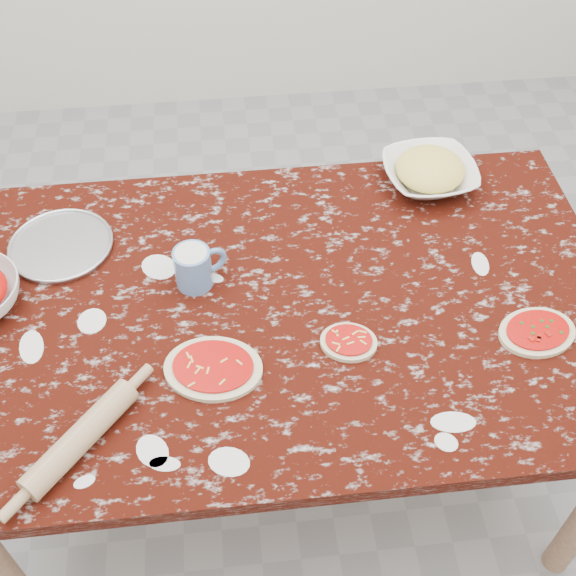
{
  "coord_description": "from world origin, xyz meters",
  "views": [
    {
      "loc": [
        -0.12,
        -1.1,
        2.05
      ],
      "look_at": [
        0.0,
        0.0,
        0.8
      ],
      "focal_mm": 44.7,
      "sensor_mm": 36.0,
      "label": 1
    }
  ],
  "objects_px": {
    "cheese_bowl": "(429,174)",
    "flour_mug": "(195,267)",
    "rolling_pin": "(81,438)",
    "worktable": "(288,324)",
    "pizza_tray": "(61,246)"
  },
  "relations": [
    {
      "from": "worktable",
      "to": "pizza_tray",
      "type": "bearing_deg",
      "value": 156.08
    },
    {
      "from": "rolling_pin",
      "to": "cheese_bowl",
      "type": "bearing_deg",
      "value": 39.03
    },
    {
      "from": "worktable",
      "to": "cheese_bowl",
      "type": "xyz_separation_m",
      "value": [
        0.44,
        0.39,
        0.11
      ]
    },
    {
      "from": "cheese_bowl",
      "to": "pizza_tray",
      "type": "bearing_deg",
      "value": -171.72
    },
    {
      "from": "worktable",
      "to": "flour_mug",
      "type": "relative_size",
      "value": 12.38
    },
    {
      "from": "flour_mug",
      "to": "cheese_bowl",
      "type": "bearing_deg",
      "value": 24.87
    },
    {
      "from": "rolling_pin",
      "to": "worktable",
      "type": "bearing_deg",
      "value": 36.14
    },
    {
      "from": "cheese_bowl",
      "to": "flour_mug",
      "type": "distance_m",
      "value": 0.72
    },
    {
      "from": "worktable",
      "to": "flour_mug",
      "type": "bearing_deg",
      "value": 157.61
    },
    {
      "from": "cheese_bowl",
      "to": "flour_mug",
      "type": "height_order",
      "value": "flour_mug"
    },
    {
      "from": "pizza_tray",
      "to": "rolling_pin",
      "type": "height_order",
      "value": "rolling_pin"
    },
    {
      "from": "pizza_tray",
      "to": "rolling_pin",
      "type": "xyz_separation_m",
      "value": [
        0.1,
        -0.58,
        0.02
      ]
    },
    {
      "from": "worktable",
      "to": "rolling_pin",
      "type": "distance_m",
      "value": 0.58
    },
    {
      "from": "pizza_tray",
      "to": "cheese_bowl",
      "type": "xyz_separation_m",
      "value": [
        0.99,
        0.14,
        0.03
      ]
    },
    {
      "from": "cheese_bowl",
      "to": "rolling_pin",
      "type": "bearing_deg",
      "value": -140.97
    }
  ]
}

